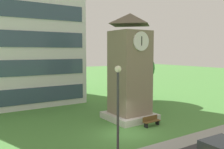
# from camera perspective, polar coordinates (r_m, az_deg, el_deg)

# --- Properties ---
(ground_plane) EXTENTS (160.00, 160.00, 0.00)m
(ground_plane) POSITION_cam_1_polar(r_m,az_deg,el_deg) (20.53, 3.23, -13.46)
(ground_plane) COLOR #4C893D
(kerb_strip) EXTENTS (120.00, 1.60, 0.01)m
(kerb_strip) POSITION_cam_1_polar(r_m,az_deg,el_deg) (17.81, 10.89, -16.55)
(kerb_strip) COLOR #9E9E99
(kerb_strip) RESTS_ON ground
(clock_tower) EXTENTS (4.28, 4.28, 10.23)m
(clock_tower) POSITION_cam_1_polar(r_m,az_deg,el_deg) (23.74, 4.17, 0.38)
(clock_tower) COLOR gray
(clock_tower) RESTS_ON ground
(park_bench) EXTENTS (1.82, 0.58, 0.88)m
(park_bench) POSITION_cam_1_polar(r_m,az_deg,el_deg) (22.46, 9.12, -10.62)
(park_bench) COLOR brown
(park_bench) RESTS_ON ground
(street_lamp) EXTENTS (0.36, 0.36, 5.88)m
(street_lamp) POSITION_cam_1_polar(r_m,az_deg,el_deg) (13.31, 1.38, -7.57)
(street_lamp) COLOR #333338
(street_lamp) RESTS_ON ground
(tree_by_building) EXTENTS (4.77, 4.77, 6.80)m
(tree_by_building) POSITION_cam_1_polar(r_m,az_deg,el_deg) (33.52, 5.84, 1.54)
(tree_by_building) COLOR #513823
(tree_by_building) RESTS_ON ground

